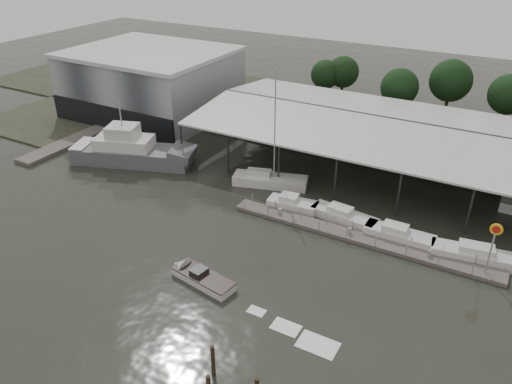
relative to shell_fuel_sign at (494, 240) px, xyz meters
The scene contains 15 objects.
ground 29.06m from the shell_fuel_sign, 159.69° to the right, with size 200.00×200.00×0.00m, color #252A22.
land_strip_far 42.05m from the shell_fuel_sign, 130.15° to the left, with size 140.00×30.00×0.30m.
land_strip_west 70.03m from the shell_fuel_sign, 163.37° to the left, with size 20.00×40.00×0.30m.
storage_warehouse 58.52m from the shell_fuel_sign, 160.06° to the left, with size 24.50×20.50×10.50m.
covered_boat_shed 20.71m from the shell_fuel_sign, 119.05° to the left, with size 58.24×24.00×6.96m.
trawler_dock 57.26m from the shell_fuel_sign, behind, with size 3.00×18.00×0.50m.
floating_dock 12.57m from the shell_fuel_sign, behind, with size 28.00×2.00×1.40m.
shell_fuel_sign is the anchor object (origin of this frame).
grey_trawler 44.68m from the shell_fuel_sign, behind, with size 16.97×9.93×8.84m.
white_sailboat 26.51m from the shell_fuel_sign, 166.62° to the left, with size 9.39×5.16×14.68m.
speedboat_underway 26.32m from the shell_fuel_sign, 149.22° to the right, with size 17.83×4.78×2.00m.
moored_cruiser_0 20.97m from the shell_fuel_sign, behind, with size 5.81×2.82×1.70m.
moored_cruiser_1 15.24m from the shell_fuel_sign, 169.84° to the left, with size 7.50×3.07×1.70m.
moored_cruiser_2 9.29m from the shell_fuel_sign, 167.33° to the left, with size 6.99×2.20×1.70m.
moored_cruiser_3 4.01m from the shell_fuel_sign, 110.06° to the left, with size 9.27×3.46×1.70m.
Camera 1 is at (26.70, -32.06, 28.48)m, focal length 35.00 mm.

